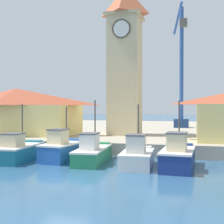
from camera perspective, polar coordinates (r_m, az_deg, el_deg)
ground_plane at (r=17.13m, az=-8.92°, el=-12.36°), size 300.00×300.00×0.00m
quay_wharf at (r=44.57m, az=6.09°, el=-3.47°), size 120.00×40.00×1.05m
fishing_boat_far_left at (r=23.91m, az=-16.78°, el=-6.82°), size 2.33×4.88×4.17m
fishing_boat_left_outer at (r=23.31m, az=-9.01°, el=-6.75°), size 2.32×4.27×3.97m
fishing_boat_left_inner at (r=22.21m, az=-3.58°, el=-7.40°), size 2.15×5.35×4.44m
fishing_boat_mid_left at (r=20.71m, az=4.63°, el=-8.02°), size 2.24×4.24×4.11m
fishing_boat_center at (r=20.54m, az=11.97°, el=-7.85°), size 2.17×4.92×4.37m
clock_tower at (r=32.80m, az=2.36°, el=10.04°), size 3.63×3.63×16.91m
warehouse_left at (r=34.91m, az=-17.13°, el=0.23°), size 13.33×6.43×4.86m
port_crane_near at (r=44.98m, az=12.55°, el=5.50°), size 2.55×7.48×17.67m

